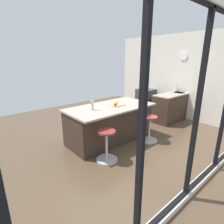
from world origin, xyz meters
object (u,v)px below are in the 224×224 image
(kitchen_island, at_px, (110,123))
(stool_by_window, at_px, (149,129))
(cutting_board, at_px, (117,105))
(oven_range, at_px, (146,100))
(stool_middle, at_px, (107,147))
(water_bottle, at_px, (92,105))
(apple_red, at_px, (115,105))
(apple_yellow, at_px, (116,103))

(kitchen_island, relative_size, stool_by_window, 3.34)
(stool_by_window, bearing_deg, cutting_board, -50.69)
(oven_range, relative_size, stool_middle, 1.34)
(stool_by_window, distance_m, water_bottle, 1.58)
(oven_range, height_order, stool_middle, oven_range)
(apple_red, height_order, water_bottle, water_bottle)
(oven_range, bearing_deg, stool_by_window, 40.89)
(kitchen_island, bearing_deg, cutting_board, 150.44)
(oven_range, relative_size, stool_by_window, 1.34)
(kitchen_island, height_order, cutting_board, cutting_board)
(apple_red, distance_m, water_bottle, 0.59)
(kitchen_island, distance_m, water_bottle, 0.78)
(kitchen_island, distance_m, stool_by_window, 1.02)
(oven_range, xyz_separation_m, apple_red, (2.74, 1.23, 0.51))
(kitchen_island, bearing_deg, stool_middle, 46.50)
(stool_by_window, distance_m, stool_middle, 1.39)
(kitchen_island, distance_m, apple_yellow, 0.54)
(water_bottle, bearing_deg, apple_yellow, 178.97)
(apple_red, bearing_deg, kitchen_island, -75.29)
(kitchen_island, height_order, stool_by_window, kitchen_island)
(oven_range, height_order, apple_yellow, apple_yellow)
(apple_yellow, bearing_deg, apple_red, 39.35)
(stool_by_window, relative_size, cutting_board, 1.83)
(oven_range, bearing_deg, kitchen_island, 21.06)
(apple_red, bearing_deg, stool_middle, 37.68)
(cutting_board, bearing_deg, kitchen_island, -29.56)
(cutting_board, bearing_deg, oven_range, -155.76)
(stool_middle, bearing_deg, water_bottle, -103.30)
(kitchen_island, xyz_separation_m, cutting_board, (-0.18, 0.10, 0.45))
(stool_middle, relative_size, cutting_board, 1.83)
(stool_middle, distance_m, cutting_board, 1.24)
(kitchen_island, height_order, apple_yellow, apple_yellow)
(cutting_board, bearing_deg, stool_by_window, 129.31)
(stool_middle, distance_m, apple_yellow, 1.30)
(oven_range, height_order, stool_by_window, oven_range)
(cutting_board, height_order, apple_red, apple_red)
(cutting_board, height_order, apple_yellow, apple_yellow)
(oven_range, bearing_deg, apple_yellow, 23.26)
(kitchen_island, bearing_deg, oven_range, -158.94)
(apple_yellow, bearing_deg, water_bottle, -1.03)
(apple_red, height_order, apple_yellow, apple_yellow)
(stool_by_window, distance_m, apple_red, 1.08)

